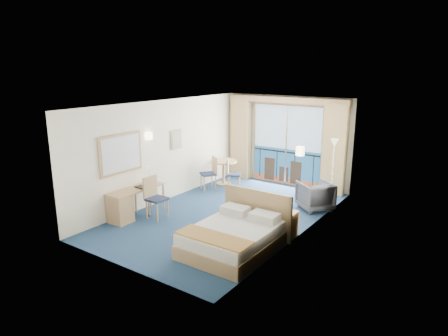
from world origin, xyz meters
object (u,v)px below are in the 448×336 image
at_px(bed, 234,237).
at_px(table_chair_b, 211,171).
at_px(nightstand, 286,224).
at_px(floor_lamp, 334,154).
at_px(armchair, 315,196).
at_px(desk, 124,205).
at_px(desk_chair, 154,195).
at_px(round_table, 224,166).
at_px(table_chair_a, 231,172).

bearing_deg(bed, table_chair_b, 132.96).
distance_m(bed, nightstand, 1.33).
bearing_deg(floor_lamp, armchair, -95.49).
relative_size(bed, table_chair_b, 1.97).
height_order(nightstand, floor_lamp, floor_lamp).
height_order(bed, nightstand, bed).
bearing_deg(desk, desk_chair, 51.41).
bearing_deg(round_table, desk_chair, -85.54).
relative_size(armchair, floor_lamp, 0.47).
bearing_deg(round_table, armchair, -8.95).
relative_size(bed, nightstand, 3.48).
bearing_deg(armchair, round_table, -59.99).
distance_m(table_chair_a, table_chair_b, 0.61).
relative_size(nightstand, round_table, 0.67).
bearing_deg(desk_chair, table_chair_b, 6.36).
distance_m(desk_chair, table_chair_a, 3.03).
xyz_separation_m(desk, table_chair_a, (0.63, 3.58, 0.12)).
distance_m(nightstand, round_table, 4.12).
relative_size(armchair, table_chair_a, 0.87).
xyz_separation_m(desk_chair, table_chair_b, (-0.26, 2.62, -0.02)).
distance_m(nightstand, table_chair_b, 3.78).
distance_m(desk, table_chair_a, 3.64).
xyz_separation_m(bed, armchair, (0.39, 3.14, 0.07)).
bearing_deg(table_chair_a, armchair, -124.36).
xyz_separation_m(desk, table_chair_b, (0.18, 3.17, 0.16)).
height_order(nightstand, table_chair_a, table_chair_a).
xyz_separation_m(nightstand, round_table, (-3.31, 2.42, 0.29)).
height_order(bed, armchair, bed).
distance_m(bed, table_chair_b, 4.11).
height_order(bed, floor_lamp, floor_lamp).
bearing_deg(table_chair_b, bed, -10.91).
distance_m(armchair, desk_chair, 4.03).
distance_m(nightstand, floor_lamp, 3.01).
distance_m(bed, desk_chair, 2.58).
distance_m(armchair, table_chair_b, 3.20).
bearing_deg(desk_chair, nightstand, -74.13).
bearing_deg(round_table, desk, -92.84).
height_order(floor_lamp, table_chair_a, floor_lamp).
xyz_separation_m(desk_chair, round_table, (-0.25, 3.26, -0.01)).
xyz_separation_m(bed, nightstand, (0.53, 1.22, -0.01)).
bearing_deg(desk, round_table, 87.16).
distance_m(armchair, table_chair_a, 2.75).
bearing_deg(table_chair_a, round_table, 33.91).
bearing_deg(nightstand, table_chair_a, 142.61).
relative_size(nightstand, floor_lamp, 0.33).
relative_size(desk_chair, table_chair_b, 1.04).
distance_m(bed, armchair, 3.16).
distance_m(desk, desk_chair, 0.73).
distance_m(desk_chair, round_table, 3.27).
relative_size(round_table, table_chair_b, 0.84).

